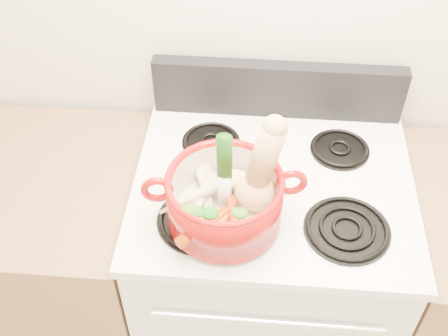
# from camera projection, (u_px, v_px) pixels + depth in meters

# --- Properties ---
(wall_back) EXTENTS (3.50, 0.02, 2.60)m
(wall_back) POSITION_uv_depth(u_px,v_px,m) (284.00, 4.00, 1.56)
(wall_back) COLOR silver
(wall_back) RESTS_ON floor
(stove_body) EXTENTS (0.76, 0.65, 0.92)m
(stove_body) POSITION_uv_depth(u_px,v_px,m) (265.00, 279.00, 1.91)
(stove_body) COLOR silver
(stove_body) RESTS_ON floor
(cooktop) EXTENTS (0.78, 0.67, 0.03)m
(cooktop) POSITION_uv_depth(u_px,v_px,m) (273.00, 185.00, 1.57)
(cooktop) COLOR white
(cooktop) RESTS_ON stove_body
(control_backsplash) EXTENTS (0.76, 0.05, 0.18)m
(control_backsplash) POSITION_uv_depth(u_px,v_px,m) (278.00, 90.00, 1.71)
(control_backsplash) COLOR black
(control_backsplash) RESTS_ON cooktop
(oven_handle) EXTENTS (0.60, 0.02, 0.02)m
(oven_handle) POSITION_uv_depth(u_px,v_px,m) (267.00, 322.00, 1.45)
(oven_handle) COLOR silver
(oven_handle) RESTS_ON stove_body
(burner_front_left) EXTENTS (0.22, 0.22, 0.02)m
(burner_front_left) POSITION_uv_depth(u_px,v_px,m) (200.00, 219.00, 1.46)
(burner_front_left) COLOR black
(burner_front_left) RESTS_ON cooktop
(burner_front_right) EXTENTS (0.22, 0.22, 0.02)m
(burner_front_right) POSITION_uv_depth(u_px,v_px,m) (347.00, 229.00, 1.43)
(burner_front_right) COLOR black
(burner_front_right) RESTS_ON cooktop
(burner_back_left) EXTENTS (0.17, 0.17, 0.02)m
(burner_back_left) POSITION_uv_depth(u_px,v_px,m) (211.00, 141.00, 1.67)
(burner_back_left) COLOR black
(burner_back_left) RESTS_ON cooktop
(burner_back_right) EXTENTS (0.17, 0.17, 0.02)m
(burner_back_right) POSITION_uv_depth(u_px,v_px,m) (340.00, 148.00, 1.64)
(burner_back_right) COLOR black
(burner_back_right) RESTS_ON cooktop
(dutch_oven) EXTENTS (0.33, 0.33, 0.14)m
(dutch_oven) POSITION_uv_depth(u_px,v_px,m) (225.00, 199.00, 1.40)
(dutch_oven) COLOR #940B09
(dutch_oven) RESTS_ON burner_front_left
(pot_handle_left) EXTENTS (0.08, 0.03, 0.08)m
(pot_handle_left) POSITION_uv_depth(u_px,v_px,m) (157.00, 190.00, 1.35)
(pot_handle_left) COLOR #940B09
(pot_handle_left) RESTS_ON dutch_oven
(pot_handle_right) EXTENTS (0.08, 0.03, 0.08)m
(pot_handle_right) POSITION_uv_depth(u_px,v_px,m) (291.00, 183.00, 1.37)
(pot_handle_right) COLOR #940B09
(pot_handle_right) RESTS_ON dutch_oven
(squash) EXTENTS (0.18, 0.15, 0.28)m
(squash) POSITION_uv_depth(u_px,v_px,m) (257.00, 168.00, 1.35)
(squash) COLOR #E2A973
(squash) RESTS_ON dutch_oven
(leek) EXTENTS (0.04, 0.04, 0.25)m
(leek) POSITION_uv_depth(u_px,v_px,m) (224.00, 171.00, 1.35)
(leek) COLOR white
(leek) RESTS_ON dutch_oven
(ginger) EXTENTS (0.10, 0.08, 0.05)m
(ginger) POSITION_uv_depth(u_px,v_px,m) (236.00, 181.00, 1.47)
(ginger) COLOR tan
(ginger) RESTS_ON dutch_oven
(parsnip_0) EXTENTS (0.07, 0.23, 0.06)m
(parsnip_0) POSITION_uv_depth(u_px,v_px,m) (206.00, 188.00, 1.45)
(parsnip_0) COLOR beige
(parsnip_0) RESTS_ON dutch_oven
(parsnip_1) EXTENTS (0.08, 0.18, 0.05)m
(parsnip_1) POSITION_uv_depth(u_px,v_px,m) (200.00, 201.00, 1.41)
(parsnip_1) COLOR beige
(parsnip_1) RESTS_ON dutch_oven
(parsnip_2) EXTENTS (0.10, 0.18, 0.05)m
(parsnip_2) POSITION_uv_depth(u_px,v_px,m) (205.00, 186.00, 1.44)
(parsnip_2) COLOR #F0E0C3
(parsnip_2) RESTS_ON dutch_oven
(parsnip_3) EXTENTS (0.19, 0.14, 0.06)m
(parsnip_3) POSITION_uv_depth(u_px,v_px,m) (194.00, 195.00, 1.40)
(parsnip_3) COLOR beige
(parsnip_3) RESTS_ON dutch_oven
(carrot_0) EXTENTS (0.10, 0.17, 0.05)m
(carrot_0) POSITION_uv_depth(u_px,v_px,m) (227.00, 214.00, 1.39)
(carrot_0) COLOR #C55009
(carrot_0) RESTS_ON dutch_oven
(carrot_1) EXTENTS (0.12, 0.14, 0.05)m
(carrot_1) POSITION_uv_depth(u_px,v_px,m) (202.00, 226.00, 1.36)
(carrot_1) COLOR #C24109
(carrot_1) RESTS_ON dutch_oven
(carrot_2) EXTENTS (0.08, 0.17, 0.04)m
(carrot_2) POSITION_uv_depth(u_px,v_px,m) (232.00, 210.00, 1.39)
(carrot_2) COLOR #D2420A
(carrot_2) RESTS_ON dutch_oven
(carrot_3) EXTENTS (0.10, 0.12, 0.04)m
(carrot_3) POSITION_uv_depth(u_px,v_px,m) (217.00, 218.00, 1.36)
(carrot_3) COLOR #D4460A
(carrot_3) RESTS_ON dutch_oven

